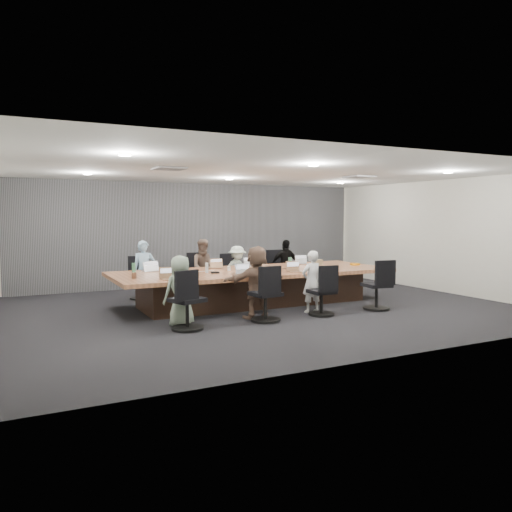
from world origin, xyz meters
name	(u,v)px	position (x,y,z in m)	size (l,w,h in m)	color
floor	(265,308)	(0.00, 0.00, 0.00)	(10.00, 8.00, 0.00)	black
ceiling	(265,172)	(0.00, 0.00, 2.80)	(10.00, 8.00, 0.00)	white
wall_back	(198,234)	(0.00, 4.00, 1.40)	(10.00, 2.80, 0.00)	beige
wall_front	(403,254)	(0.00, -4.00, 1.40)	(10.00, 2.80, 0.00)	beige
wall_right	(441,236)	(5.00, 0.00, 1.40)	(8.00, 2.80, 0.00)	beige
curtain	(199,234)	(0.00, 3.92, 1.40)	(9.80, 0.04, 2.80)	#5D5D61
conference_table	(254,286)	(0.00, 0.50, 0.40)	(6.00, 2.20, 0.74)	black
chair_0	(140,283)	(-2.05, 2.20, 0.38)	(0.52, 0.52, 0.77)	black
chair_1	(200,278)	(-0.62, 2.20, 0.41)	(0.56, 0.56, 0.82)	black
chair_2	(231,278)	(0.22, 2.20, 0.36)	(0.49, 0.49, 0.73)	black
chair_3	(279,273)	(1.56, 2.20, 0.41)	(0.56, 0.56, 0.83)	black
chair_4	(187,305)	(-2.09, -1.20, 0.42)	(0.57, 0.57, 0.85)	black
chair_5	(265,298)	(-0.61, -1.20, 0.42)	(0.57, 0.57, 0.84)	black
chair_6	(321,296)	(0.60, -1.20, 0.38)	(0.52, 0.52, 0.77)	black
chair_7	(376,289)	(1.94, -1.20, 0.42)	(0.57, 0.57, 0.84)	black
person_0	(144,271)	(-2.05, 1.85, 0.68)	(0.50, 0.33, 1.36)	#8BAFCA
laptop_0	(150,271)	(-2.05, 1.30, 0.75)	(0.33, 0.23, 0.02)	#B2B2B7
person_1	(205,268)	(-0.62, 1.85, 0.68)	(0.66, 0.52, 1.36)	brown
laptop_1	(213,267)	(-0.62, 1.30, 0.75)	(0.28, 0.19, 0.02)	#8C6647
person_2	(237,270)	(0.22, 1.85, 0.59)	(0.76, 0.44, 1.18)	beige
laptop_2	(247,266)	(0.22, 1.30, 0.75)	(0.30, 0.21, 0.02)	#B2B2B7
person_3	(285,265)	(1.56, 1.85, 0.65)	(0.76, 0.32, 1.30)	black
laptop_3	(297,263)	(1.56, 1.30, 0.75)	(0.30, 0.20, 0.02)	#B2B2B7
person_4	(180,291)	(-2.09, -0.85, 0.61)	(0.60, 0.39, 1.23)	gray
laptop_4	(171,279)	(-2.09, -0.30, 0.75)	(0.32, 0.22, 0.02)	#8C6647
person_5	(257,282)	(-0.61, -0.85, 0.68)	(1.26, 0.40, 1.36)	brown
laptop_5	(244,275)	(-0.61, -0.30, 0.75)	(0.32, 0.22, 0.02)	#B2B2B7
person_6	(312,282)	(0.60, -0.85, 0.61)	(0.45, 0.29, 1.22)	silver
laptop_6	(297,272)	(0.60, -0.30, 0.75)	(0.30, 0.20, 0.02)	#8C6647
bottle_green_left	(134,269)	(-2.55, 0.62, 0.87)	(0.07, 0.07, 0.25)	#40825A
bottle_green_right	(290,263)	(0.73, 0.22, 0.87)	(0.08, 0.08, 0.27)	#40825A
bottle_clear	(207,268)	(-1.10, 0.46, 0.85)	(0.06, 0.06, 0.21)	silver
cup_white_far	(229,269)	(-0.54, 0.60, 0.79)	(0.07, 0.07, 0.09)	white
cup_white_near	(316,263)	(1.85, 0.88, 0.79)	(0.08, 0.08, 0.10)	white
mug_brown	(134,276)	(-2.65, 0.17, 0.80)	(0.09, 0.09, 0.11)	brown
mic_left	(215,272)	(-0.97, 0.32, 0.76)	(0.17, 0.11, 0.03)	black
mic_right	(263,268)	(0.33, 0.70, 0.76)	(0.16, 0.11, 0.03)	black
stapler	(278,270)	(0.36, 0.10, 0.77)	(0.15, 0.04, 0.06)	black
canvas_bag	(317,262)	(1.85, 0.83, 0.80)	(0.23, 0.14, 0.12)	#968561
snack_packet	(355,264)	(2.62, 0.39, 0.76)	(0.20, 0.13, 0.04)	orange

